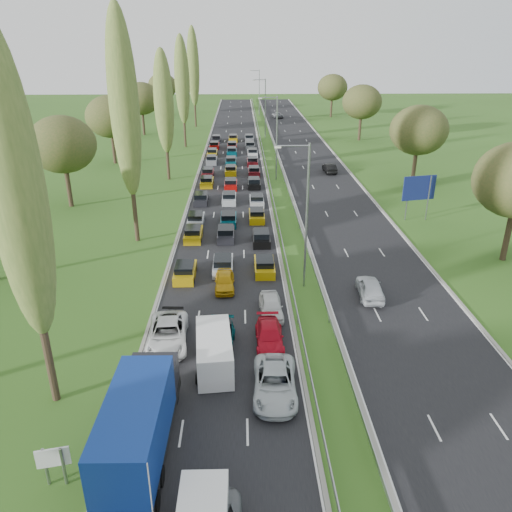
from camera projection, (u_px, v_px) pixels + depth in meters
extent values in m
plane|color=#32581B|center=(275.00, 177.00, 76.07)|extent=(260.00, 260.00, 0.00)
cube|color=black|center=(231.00, 173.00, 78.18)|extent=(10.50, 215.00, 0.04)
cube|color=black|center=(317.00, 172.00, 78.55)|extent=(10.50, 215.00, 0.04)
cube|color=gray|center=(267.00, 169.00, 78.12)|extent=(0.06, 215.00, 0.32)
cube|color=gray|center=(281.00, 169.00, 78.18)|extent=(0.06, 215.00, 0.32)
cylinder|color=gray|center=(307.00, 219.00, 39.74)|extent=(0.18, 0.18, 12.00)
cylinder|color=gray|center=(277.00, 139.00, 71.86)|extent=(0.18, 0.18, 12.00)
cylinder|color=gray|center=(265.00, 109.00, 103.98)|extent=(0.18, 0.18, 12.00)
cylinder|color=gray|center=(259.00, 93.00, 136.10)|extent=(0.18, 0.18, 12.00)
cylinder|color=#2D2116|center=(46.00, 346.00, 27.40)|extent=(0.44, 0.44, 7.20)
ellipsoid|color=#536B2E|center=(16.00, 191.00, 23.91)|extent=(2.80, 2.80, 16.00)
cylinder|color=#2D2116|center=(134.00, 204.00, 50.20)|extent=(0.44, 0.44, 7.92)
ellipsoid|color=#536B2E|center=(124.00, 104.00, 46.37)|extent=(2.80, 2.80, 17.60)
cylinder|color=#2D2116|center=(168.00, 158.00, 73.43)|extent=(0.44, 0.44, 6.48)
ellipsoid|color=#536B2E|center=(164.00, 102.00, 70.29)|extent=(2.80, 2.80, 14.40)
cylinder|color=#2D2116|center=(185.00, 128.00, 96.23)|extent=(0.44, 0.44, 7.20)
ellipsoid|color=#536B2E|center=(182.00, 80.00, 92.75)|extent=(2.80, 2.80, 16.00)
cylinder|color=#2D2116|center=(195.00, 110.00, 119.03)|extent=(0.44, 0.44, 7.92)
ellipsoid|color=#536B2E|center=(193.00, 67.00, 115.20)|extent=(2.80, 2.80, 17.60)
cylinder|color=#2D2116|center=(69.00, 187.00, 61.54)|extent=(0.56, 0.56, 4.84)
ellipsoid|color=#38471E|center=(62.00, 144.00, 59.44)|extent=(8.00, 8.00, 6.80)
cylinder|color=#2D2116|center=(114.00, 149.00, 83.56)|extent=(0.56, 0.56, 4.84)
ellipsoid|color=#38471E|center=(110.00, 117.00, 81.47)|extent=(8.00, 8.00, 6.80)
cylinder|color=#2D2116|center=(143.00, 124.00, 109.26)|extent=(0.56, 0.56, 4.84)
ellipsoid|color=#38471E|center=(141.00, 98.00, 107.17)|extent=(8.00, 8.00, 6.80)
cylinder|color=#2D2116|center=(164.00, 106.00, 138.63)|extent=(0.56, 0.56, 4.84)
ellipsoid|color=#38471E|center=(162.00, 86.00, 136.54)|extent=(8.00, 8.00, 6.80)
cylinder|color=#2D2116|center=(507.00, 236.00, 46.28)|extent=(0.56, 0.56, 4.84)
cylinder|color=#2D2116|center=(414.00, 168.00, 71.06)|extent=(0.56, 0.56, 4.84)
ellipsoid|color=#38471E|center=(419.00, 130.00, 68.97)|extent=(8.00, 8.00, 6.80)
cylinder|color=#2D2116|center=(360.00, 128.00, 103.18)|extent=(0.56, 0.56, 4.84)
ellipsoid|color=#38471E|center=(362.00, 102.00, 101.09)|extent=(8.00, 8.00, 6.80)
cylinder|color=#2D2116|center=(331.00, 108.00, 135.30)|extent=(0.56, 0.56, 4.84)
ellipsoid|color=#38471E|center=(332.00, 87.00, 133.21)|extent=(8.00, 8.00, 6.80)
cube|color=#BF990C|center=(185.00, 273.00, 43.46)|extent=(1.75, 4.00, 0.80)
cube|color=#BF990C|center=(194.00, 235.00, 51.96)|extent=(1.75, 4.00, 0.80)
cube|color=#B2B7BC|center=(196.00, 221.00, 56.14)|extent=(1.75, 4.00, 0.80)
cube|color=black|center=(201.00, 200.00, 63.57)|extent=(1.75, 4.00, 0.80)
cube|color=#BF990C|center=(207.00, 183.00, 71.16)|extent=(1.75, 4.00, 0.80)
cube|color=#590F14|center=(208.00, 174.00, 76.07)|extent=(1.75, 4.00, 0.80)
cube|color=slate|center=(212.00, 161.00, 84.23)|extent=(1.75, 4.00, 0.80)
cube|color=#BF990C|center=(212.00, 154.00, 89.58)|extent=(1.75, 4.00, 0.80)
cube|color=#A50C0A|center=(214.00, 146.00, 95.96)|extent=(1.75, 4.00, 0.80)
cube|color=black|center=(216.00, 140.00, 102.41)|extent=(1.75, 4.00, 0.80)
cube|color=#B2B7BC|center=(223.00, 266.00, 44.80)|extent=(1.75, 4.00, 0.80)
cube|color=black|center=(226.00, 235.00, 52.01)|extent=(1.75, 4.00, 0.80)
cube|color=#053F4C|center=(229.00, 220.00, 56.24)|extent=(1.75, 4.00, 0.80)
cube|color=#B2B7BC|center=(229.00, 199.00, 63.75)|extent=(1.75, 4.00, 0.80)
cube|color=#A50C0A|center=(231.00, 185.00, 70.01)|extent=(1.75, 4.00, 0.80)
cube|color=#BF990C|center=(231.00, 171.00, 77.50)|extent=(1.75, 4.00, 0.80)
cube|color=#053F4C|center=(231.00, 162.00, 83.25)|extent=(1.75, 4.00, 0.80)
cube|color=#053F4C|center=(232.00, 152.00, 90.78)|extent=(1.75, 4.00, 0.80)
cube|color=#A50C0A|center=(232.00, 146.00, 95.70)|extent=(1.75, 4.00, 0.80)
cube|color=#BF990C|center=(233.00, 139.00, 103.04)|extent=(1.75, 4.00, 0.80)
cube|color=#BF990C|center=(264.00, 267.00, 44.56)|extent=(1.75, 4.00, 0.80)
cube|color=black|center=(261.00, 239.00, 50.99)|extent=(1.75, 4.00, 0.80)
cube|color=#BF990C|center=(257.00, 216.00, 57.48)|extent=(1.75, 4.00, 0.80)
cube|color=#B2B7BC|center=(257.00, 202.00, 62.81)|extent=(1.75, 4.00, 0.80)
cube|color=black|center=(254.00, 184.00, 70.53)|extent=(1.75, 4.00, 0.80)
cube|color=#590F14|center=(254.00, 172.00, 76.84)|extent=(1.75, 4.00, 0.80)
cube|color=#590F14|center=(252.00, 162.00, 83.09)|extent=(1.75, 4.00, 0.80)
cube|color=silver|center=(252.00, 154.00, 89.65)|extent=(1.75, 4.00, 0.80)
cube|color=slate|center=(250.00, 146.00, 95.81)|extent=(1.75, 4.00, 0.80)
cube|color=slate|center=(249.00, 139.00, 103.14)|extent=(1.75, 4.00, 0.80)
imported|color=white|center=(168.00, 334.00, 33.73)|extent=(2.94, 5.77, 1.56)
imported|color=black|center=(168.00, 330.00, 34.43)|extent=(2.07, 4.59, 1.31)
imported|color=#05474D|center=(219.00, 340.00, 33.18)|extent=(2.21, 4.80, 1.36)
imported|color=#C1900C|center=(225.00, 281.00, 41.42)|extent=(1.71, 4.05, 1.37)
imported|color=silver|center=(275.00, 383.00, 28.93)|extent=(2.73, 5.51, 1.50)
imported|color=#B50B1C|center=(269.00, 336.00, 33.72)|extent=(1.88, 4.57, 1.32)
imported|color=silver|center=(271.00, 306.00, 37.43)|extent=(1.83, 4.24, 1.43)
imported|color=silver|center=(370.00, 288.00, 40.05)|extent=(2.16, 4.71, 1.57)
imported|color=black|center=(330.00, 168.00, 78.11)|extent=(1.80, 4.44, 1.43)
imported|color=gray|center=(277.00, 115.00, 134.29)|extent=(2.92, 5.57, 1.49)
cube|color=black|center=(143.00, 439.00, 24.92)|extent=(2.54, 9.51, 0.50)
cube|color=navy|center=(135.00, 426.00, 23.10)|extent=(2.64, 7.18, 2.81)
cube|color=silver|center=(118.00, 489.00, 19.83)|extent=(2.58, 0.06, 2.71)
cube|color=black|center=(153.00, 380.00, 27.88)|extent=(2.58, 2.32, 2.20)
cylinder|color=black|center=(155.00, 396.00, 28.26)|extent=(2.22, 1.00, 1.00)
cylinder|color=black|center=(129.00, 502.00, 21.74)|extent=(2.22, 1.00, 1.00)
cube|color=black|center=(205.00, 494.00, 21.60)|extent=(1.96, 0.80, 1.61)
cube|color=white|center=(214.00, 351.00, 31.24)|extent=(2.15, 5.36, 2.15)
cube|color=black|center=(216.00, 333.00, 33.44)|extent=(2.09, 0.86, 1.72)
cylinder|color=black|center=(202.00, 346.00, 33.09)|extent=(0.27, 0.73, 0.73)
cylinder|color=black|center=(228.00, 378.00, 29.99)|extent=(0.27, 0.73, 0.73)
cylinder|color=gray|center=(46.00, 467.00, 22.88)|extent=(0.16, 0.16, 2.10)
cylinder|color=gray|center=(64.00, 466.00, 22.91)|extent=(0.16, 0.16, 2.10)
cube|color=silver|center=(53.00, 458.00, 22.68)|extent=(1.49, 0.39, 1.00)
cylinder|color=gray|center=(407.00, 198.00, 56.65)|extent=(0.16, 0.16, 5.20)
cylinder|color=gray|center=(428.00, 198.00, 56.72)|extent=(0.16, 0.16, 5.20)
cube|color=navy|center=(419.00, 188.00, 56.21)|extent=(3.93, 0.93, 2.80)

